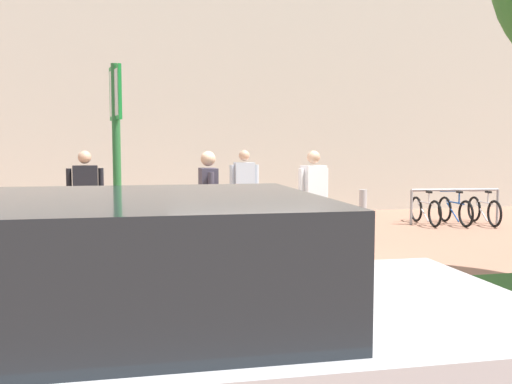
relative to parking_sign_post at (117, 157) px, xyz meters
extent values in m
plane|color=#936651|center=(1.90, 1.92, -1.68)|extent=(60.00, 60.00, 0.00)
cube|color=beige|center=(1.90, 9.43, 3.32)|extent=(28.00, 1.20, 10.00)
cube|color=#336028|center=(1.68, 0.00, -1.60)|extent=(7.00, 1.10, 0.16)
cylinder|color=#2D7238|center=(0.00, 0.00, -0.39)|extent=(0.08, 0.08, 2.58)
cube|color=#198C33|center=(0.00, 0.00, 0.62)|extent=(0.13, 0.35, 0.52)
cube|color=white|center=(0.00, 0.00, 0.62)|extent=(0.12, 0.30, 0.44)
torus|color=black|center=(-0.44, 0.02, -1.35)|extent=(0.66, 0.16, 0.66)
torus|color=black|center=(0.57, 0.17, -1.35)|extent=(0.66, 0.16, 0.66)
cylinder|color=#194CA5|center=(0.07, 0.10, -1.13)|extent=(0.83, 0.17, 0.04)
cylinder|color=#194CA5|center=(0.17, 0.11, -1.38)|extent=(0.60, 0.13, 0.44)
cylinder|color=#194CA5|center=(-0.11, 0.07, -1.01)|extent=(0.04, 0.04, 0.28)
cube|color=black|center=(-0.11, 0.07, -0.85)|extent=(0.21, 0.11, 0.05)
cylinder|color=#194CA5|center=(0.45, 0.16, -0.87)|extent=(0.10, 0.42, 0.04)
cylinder|color=#99999E|center=(6.37, 5.89, -1.28)|extent=(0.06, 0.06, 0.80)
cylinder|color=#99999E|center=(8.40, 5.59, -1.28)|extent=(0.06, 0.06, 0.80)
cylinder|color=#99999E|center=(7.38, 5.74, -0.88)|extent=(2.04, 0.36, 0.06)
torus|color=black|center=(6.68, 5.41, -1.37)|extent=(0.09, 0.61, 0.61)
torus|color=black|center=(6.74, 6.34, -1.37)|extent=(0.09, 0.61, 0.61)
cylinder|color=silver|center=(6.71, 5.87, -1.17)|extent=(0.08, 0.77, 0.03)
cylinder|color=silver|center=(6.72, 5.97, -1.41)|extent=(0.07, 0.56, 0.40)
cylinder|color=silver|center=(6.70, 5.71, -1.06)|extent=(0.03, 0.03, 0.26)
cube|color=black|center=(6.70, 5.71, -0.91)|extent=(0.09, 0.19, 0.05)
cylinder|color=silver|center=(6.73, 6.23, -0.93)|extent=(0.39, 0.06, 0.04)
torus|color=black|center=(7.35, 5.25, -1.37)|extent=(0.09, 0.61, 0.61)
torus|color=black|center=(7.40, 6.19, -1.37)|extent=(0.09, 0.61, 0.61)
cylinder|color=#194CA5|center=(7.38, 5.72, -1.17)|extent=(0.08, 0.77, 0.03)
cylinder|color=#194CA5|center=(7.38, 5.81, -1.41)|extent=(0.06, 0.56, 0.40)
cylinder|color=#194CA5|center=(7.37, 5.55, -1.06)|extent=(0.03, 0.03, 0.26)
cube|color=black|center=(7.37, 5.55, -0.91)|extent=(0.08, 0.19, 0.05)
cylinder|color=#194CA5|center=(7.40, 6.08, -0.93)|extent=(0.39, 0.06, 0.04)
torus|color=black|center=(7.99, 5.13, -1.37)|extent=(0.13, 0.61, 0.61)
torus|color=black|center=(8.11, 6.06, -1.37)|extent=(0.13, 0.61, 0.61)
cylinder|color=silver|center=(8.05, 5.60, -1.17)|extent=(0.13, 0.77, 0.03)
cylinder|color=silver|center=(8.06, 5.69, -1.41)|extent=(0.11, 0.56, 0.40)
cylinder|color=silver|center=(8.03, 5.43, -1.06)|extent=(0.03, 0.03, 0.26)
cube|color=black|center=(8.03, 5.43, -0.91)|extent=(0.10, 0.19, 0.05)
cylinder|color=silver|center=(8.10, 5.95, -0.93)|extent=(0.39, 0.09, 0.04)
cylinder|color=#ADADB2|center=(4.80, 5.04, -1.23)|extent=(0.16, 0.16, 0.90)
cylinder|color=black|center=(1.08, 2.42, -1.25)|extent=(0.14, 0.14, 0.85)
cylinder|color=black|center=(1.38, 2.61, -1.25)|extent=(0.14, 0.14, 0.85)
cube|color=#383342|center=(1.23, 2.51, -0.52)|extent=(0.25, 0.41, 0.62)
cylinder|color=#383342|center=(1.24, 2.25, -0.55)|extent=(0.09, 0.09, 0.59)
cylinder|color=#383342|center=(1.22, 2.77, -0.55)|extent=(0.09, 0.09, 0.59)
sphere|color=tan|center=(1.23, 2.51, -0.07)|extent=(0.22, 0.22, 0.22)
cylinder|color=#383342|center=(2.25, 5.45, -1.25)|extent=(0.14, 0.14, 0.85)
cylinder|color=#383342|center=(2.44, 5.26, -1.25)|extent=(0.14, 0.14, 0.85)
cube|color=silver|center=(2.35, 5.36, -0.52)|extent=(0.41, 0.26, 0.62)
cylinder|color=silver|center=(2.09, 5.34, -0.55)|extent=(0.09, 0.09, 0.59)
cylinder|color=silver|center=(2.61, 5.37, -0.55)|extent=(0.09, 0.09, 0.59)
sphere|color=tan|center=(2.35, 5.36, -0.07)|extent=(0.22, 0.22, 0.22)
cylinder|color=black|center=(3.26, 3.16, -1.25)|extent=(0.14, 0.14, 0.85)
cylinder|color=black|center=(2.99, 3.42, -1.25)|extent=(0.14, 0.14, 0.85)
cube|color=white|center=(3.13, 3.29, -0.52)|extent=(0.46, 0.36, 0.62)
cylinder|color=white|center=(3.37, 3.38, -0.55)|extent=(0.09, 0.09, 0.59)
cylinder|color=white|center=(2.88, 3.21, -0.55)|extent=(0.09, 0.09, 0.59)
sphere|color=tan|center=(3.13, 3.29, -0.07)|extent=(0.22, 0.22, 0.22)
cylinder|color=#2D2D38|center=(-0.75, 4.21, -1.25)|extent=(0.14, 0.14, 0.85)
cylinder|color=#2D2D38|center=(-0.55, 4.06, -1.25)|extent=(0.14, 0.14, 0.85)
cube|color=black|center=(-0.65, 4.13, -0.52)|extent=(0.43, 0.29, 0.62)
cylinder|color=black|center=(-0.91, 4.10, -0.55)|extent=(0.09, 0.09, 0.59)
cylinder|color=black|center=(-0.39, 4.17, -0.55)|extent=(0.09, 0.09, 0.59)
sphere|color=tan|center=(-0.65, 4.13, -0.07)|extent=(0.22, 0.22, 0.22)
cube|color=#1E2328|center=(-0.16, -2.82, -0.42)|extent=(2.44, 1.64, 0.56)
cylinder|color=black|center=(1.53, -1.96, -1.36)|extent=(0.64, 0.23, 0.64)
camera|label=1|loc=(0.16, -5.49, 0.10)|focal=38.34mm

